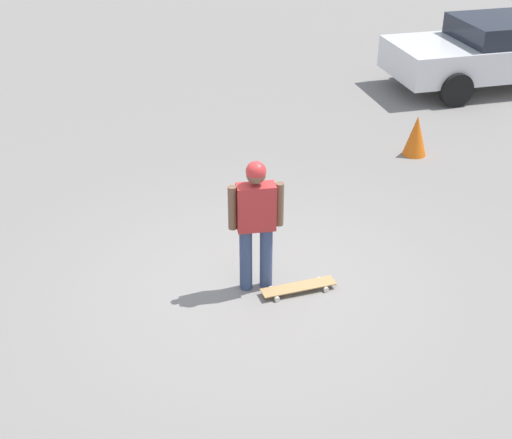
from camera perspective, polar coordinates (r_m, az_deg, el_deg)
ground_plane at (r=8.33m, az=-0.00°, el=-5.39°), size 220.00×220.00×0.00m
person at (r=7.83m, az=-0.00°, el=0.24°), size 0.46×0.47×1.60m
skateboard at (r=8.23m, az=3.42°, el=-5.42°), size 0.82×0.68×0.07m
car_parked_near at (r=15.37m, az=18.97°, el=12.69°), size 4.51×4.24×1.35m
traffic_cone at (r=11.74m, az=12.68°, el=6.57°), size 0.38×0.38×0.66m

